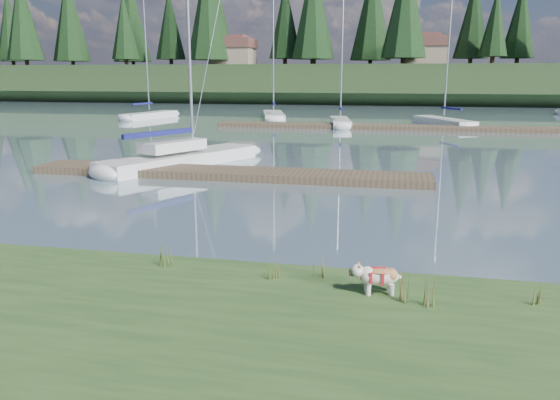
# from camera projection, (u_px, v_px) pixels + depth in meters

# --- Properties ---
(ground) EXTENTS (200.00, 200.00, 0.00)m
(ground) POSITION_uv_depth(u_px,v_px,m) (362.00, 129.00, 40.96)
(ground) COLOR slate
(ground) RESTS_ON ground
(bank) EXTENTS (60.00, 9.00, 0.35)m
(bank) POSITION_uv_depth(u_px,v_px,m) (170.00, 398.00, 6.61)
(bank) COLOR #335123
(bank) RESTS_ON ground
(ridge) EXTENTS (200.00, 20.00, 5.00)m
(ridge) POSITION_uv_depth(u_px,v_px,m) (381.00, 84.00, 81.37)
(ridge) COLOR #1E3017
(ridge) RESTS_ON ground
(bulldog) EXTENTS (0.87, 0.44, 0.51)m
(bulldog) POSITION_uv_depth(u_px,v_px,m) (378.00, 275.00, 9.26)
(bulldog) COLOR silver
(bulldog) RESTS_ON bank
(sailboat_main) EXTENTS (5.63, 8.97, 13.09)m
(sailboat_main) POSITION_uv_depth(u_px,v_px,m) (192.00, 155.00, 24.80)
(sailboat_main) COLOR silver
(sailboat_main) RESTS_ON ground
(dock_near) EXTENTS (16.00, 2.00, 0.30)m
(dock_near) POSITION_uv_depth(u_px,v_px,m) (227.00, 173.00, 21.72)
(dock_near) COLOR #4C3D2C
(dock_near) RESTS_ON ground
(dock_far) EXTENTS (26.00, 2.20, 0.30)m
(dock_far) POSITION_uv_depth(u_px,v_px,m) (389.00, 127.00, 40.52)
(dock_far) COLOR #4C3D2C
(dock_far) RESTS_ON ground
(sailboat_bg_0) EXTENTS (3.22, 7.62, 10.92)m
(sailboat_bg_0) POSITION_uv_depth(u_px,v_px,m) (154.00, 114.00, 50.83)
(sailboat_bg_0) COLOR silver
(sailboat_bg_0) RESTS_ON ground
(sailboat_bg_1) EXTENTS (3.88, 8.75, 12.77)m
(sailboat_bg_1) POSITION_uv_depth(u_px,v_px,m) (273.00, 115.00, 50.66)
(sailboat_bg_1) COLOR silver
(sailboat_bg_1) RESTS_ON ground
(sailboat_bg_2) EXTENTS (2.43, 6.99, 10.43)m
(sailboat_bg_2) POSITION_uv_depth(u_px,v_px,m) (340.00, 121.00, 43.60)
(sailboat_bg_2) COLOR silver
(sailboat_bg_2) RESTS_ON ground
(sailboat_bg_3) EXTENTS (5.00, 7.98, 11.90)m
(sailboat_bg_3) POSITION_uv_depth(u_px,v_px,m) (439.00, 121.00, 44.11)
(sailboat_bg_3) COLOR silver
(sailboat_bg_3) RESTS_ON ground
(weed_0) EXTENTS (0.17, 0.14, 0.58)m
(weed_0) POSITION_uv_depth(u_px,v_px,m) (274.00, 266.00, 9.91)
(weed_0) COLOR #475B23
(weed_0) RESTS_ON bank
(weed_1) EXTENTS (0.17, 0.14, 0.42)m
(weed_1) POSITION_uv_depth(u_px,v_px,m) (319.00, 268.00, 10.03)
(weed_1) COLOR #475B23
(weed_1) RESTS_ON bank
(weed_2) EXTENTS (0.17, 0.14, 0.67)m
(weed_2) POSITION_uv_depth(u_px,v_px,m) (402.00, 285.00, 8.93)
(weed_2) COLOR #475B23
(weed_2) RESTS_ON bank
(weed_3) EXTENTS (0.17, 0.14, 0.60)m
(weed_3) POSITION_uv_depth(u_px,v_px,m) (163.00, 254.00, 10.55)
(weed_3) COLOR #475B23
(weed_3) RESTS_ON bank
(weed_4) EXTENTS (0.17, 0.14, 0.52)m
(weed_4) POSITION_uv_depth(u_px,v_px,m) (429.00, 293.00, 8.75)
(weed_4) COLOR #475B23
(weed_4) RESTS_ON bank
(weed_5) EXTENTS (0.17, 0.14, 0.50)m
(weed_5) POSITION_uv_depth(u_px,v_px,m) (538.00, 294.00, 8.77)
(weed_5) COLOR #475B23
(weed_5) RESTS_ON bank
(mud_lip) EXTENTS (60.00, 0.50, 0.14)m
(mud_lip) POSITION_uv_depth(u_px,v_px,m) (259.00, 277.00, 10.82)
(mud_lip) COLOR #33281C
(mud_lip) RESTS_ON ground
(conifer_0) EXTENTS (5.72, 5.72, 14.15)m
(conifer_0) POSITION_uv_depth(u_px,v_px,m) (22.00, 17.00, 84.49)
(conifer_0) COLOR #382619
(conifer_0) RESTS_ON ridge
(conifer_1) EXTENTS (4.40, 4.40, 11.30)m
(conifer_1) POSITION_uv_depth(u_px,v_px,m) (124.00, 26.00, 85.58)
(conifer_1) COLOR #382619
(conifer_1) RESTS_ON ridge
(conifer_2) EXTENTS (6.60, 6.60, 16.05)m
(conifer_2) POSITION_uv_depth(u_px,v_px,m) (208.00, 7.00, 79.18)
(conifer_2) COLOR #382619
(conifer_2) RESTS_ON ridge
(conifer_3) EXTENTS (4.84, 4.84, 12.25)m
(conifer_3) POSITION_uv_depth(u_px,v_px,m) (314.00, 20.00, 80.36)
(conifer_3) COLOR #382619
(conifer_3) RESTS_ON ridge
(conifer_4) EXTENTS (6.16, 6.16, 15.10)m
(conifer_4) POSITION_uv_depth(u_px,v_px,m) (406.00, 3.00, 71.71)
(conifer_4) COLOR #382619
(conifer_4) RESTS_ON ridge
(conifer_5) EXTENTS (3.96, 3.96, 10.35)m
(conifer_5) POSITION_uv_depth(u_px,v_px,m) (495.00, 22.00, 73.60)
(conifer_5) COLOR #382619
(conifer_5) RESTS_ON ridge
(house_0) EXTENTS (6.30, 5.30, 4.65)m
(house_0) POSITION_uv_depth(u_px,v_px,m) (233.00, 51.00, 81.88)
(house_0) COLOR gray
(house_0) RESTS_ON ridge
(house_1) EXTENTS (6.30, 5.30, 4.65)m
(house_1) POSITION_uv_depth(u_px,v_px,m) (425.00, 50.00, 77.17)
(house_1) COLOR gray
(house_1) RESTS_ON ridge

